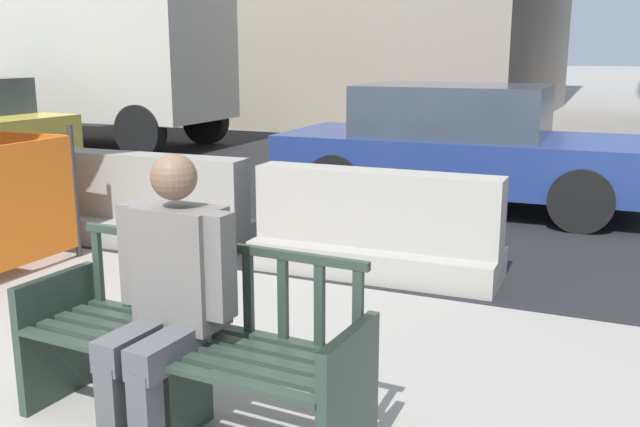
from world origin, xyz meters
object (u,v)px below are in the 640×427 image
jersey_barrier_centre (376,232)px  delivery_truck (64,56)px  jersey_barrier_left (148,207)px  car_sedan_mid (463,147)px  seated_person (168,293)px  street_bench (190,352)px

jersey_barrier_centre → delivery_truck: delivery_truck is taller
jersey_barrier_left → car_sedan_mid: bearing=51.7°
jersey_barrier_left → delivery_truck: delivery_truck is taller
jersey_barrier_centre → jersey_barrier_left: 2.26m
seated_person → jersey_barrier_centre: (0.02, 2.74, -0.35)m
seated_person → car_sedan_mid: 5.64m
seated_person → jersey_barrier_left: 3.57m
car_sedan_mid → delivery_truck: bearing=162.7°
street_bench → jersey_barrier_left: (-2.31, 2.70, -0.06)m
street_bench → car_sedan_mid: size_ratio=0.40×
seated_person → car_sedan_mid: size_ratio=0.31×
jersey_barrier_centre → car_sedan_mid: (0.02, 2.90, 0.35)m
street_bench → car_sedan_mid: bearing=90.3°
car_sedan_mid → delivery_truck: size_ratio=0.63×
delivery_truck → jersey_barrier_left: bearing=-42.1°
street_bench → jersey_barrier_left: bearing=130.6°
jersey_barrier_left → street_bench: bearing=-49.4°
jersey_barrier_left → delivery_truck: 8.28m
car_sedan_mid → delivery_truck: (-8.33, 2.59, 1.00)m
jersey_barrier_centre → car_sedan_mid: 2.92m
jersey_barrier_centre → street_bench: bearing=-88.8°
street_bench → delivery_truck: delivery_truck is taller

